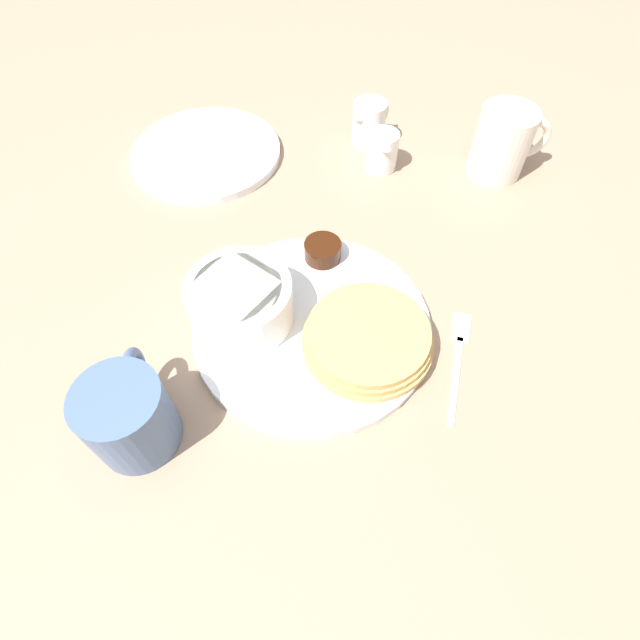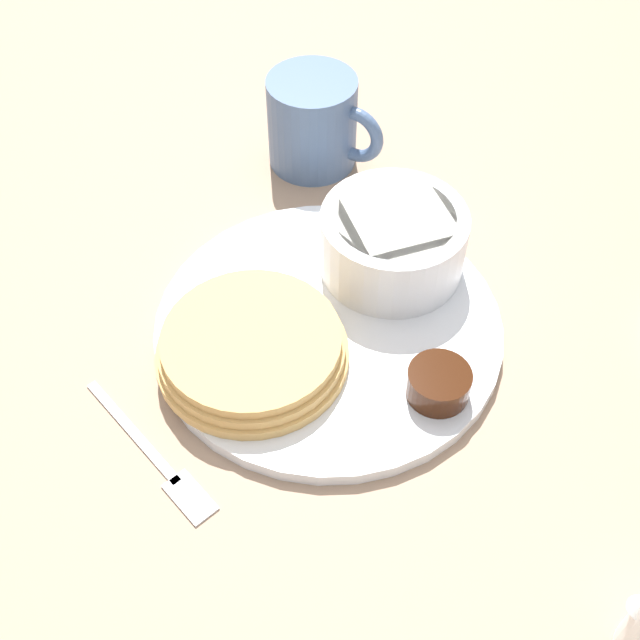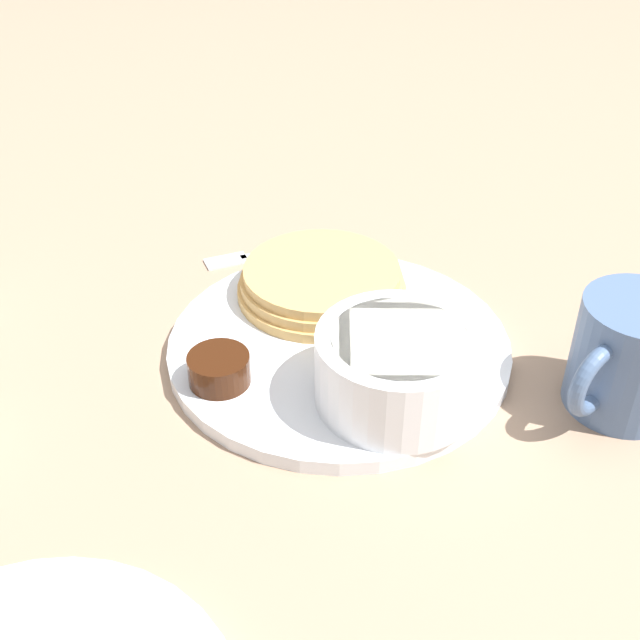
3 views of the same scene
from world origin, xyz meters
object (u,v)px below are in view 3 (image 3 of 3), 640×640
Objects in this scene: coffee_mug at (629,357)px; bowl at (398,366)px; fork at (261,253)px; plate at (339,346)px.

bowl is at bearing 115.98° from coffee_mug.
coffee_mug is at bearing -104.38° from fork.
fork is at bearing 48.63° from plate.
bowl is 0.25m from fork.
fork is (0.09, 0.34, -0.04)m from coffee_mug.
plate is at bearing -131.37° from fork.
coffee_mug is (0.02, -0.21, 0.04)m from plate.
coffee_mug is 0.97× the size of fork.
coffee_mug is at bearing -64.02° from bowl.
bowl is 1.04× the size of fork.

